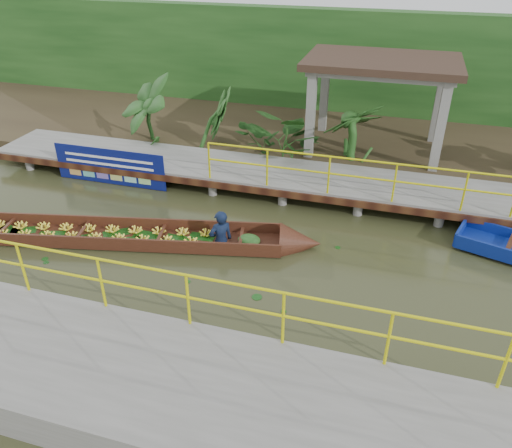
# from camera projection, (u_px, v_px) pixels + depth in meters

# --- Properties ---
(ground) EXTENTS (80.00, 80.00, 0.00)m
(ground) POSITION_uv_depth(u_px,v_px,m) (212.00, 251.00, 11.43)
(ground) COLOR #2D3118
(ground) RESTS_ON ground
(land_strip) EXTENTS (30.00, 8.00, 0.45)m
(land_strip) POSITION_uv_depth(u_px,v_px,m) (288.00, 133.00, 17.51)
(land_strip) COLOR #302518
(land_strip) RESTS_ON ground
(far_dock) EXTENTS (16.00, 2.06, 1.66)m
(far_dock) POSITION_uv_depth(u_px,v_px,m) (255.00, 173.00, 14.02)
(far_dock) COLOR slate
(far_dock) RESTS_ON ground
(near_dock) EXTENTS (18.00, 2.40, 1.73)m
(near_dock) POSITION_uv_depth(u_px,v_px,m) (174.00, 392.00, 7.57)
(near_dock) COLOR slate
(near_dock) RESTS_ON ground
(pavilion) EXTENTS (4.40, 3.00, 3.00)m
(pavilion) POSITION_uv_depth(u_px,v_px,m) (382.00, 72.00, 14.47)
(pavilion) COLOR slate
(pavilion) RESTS_ON ground
(foliage_backdrop) EXTENTS (30.00, 0.80, 4.00)m
(foliage_backdrop) POSITION_uv_depth(u_px,v_px,m) (305.00, 65.00, 18.68)
(foliage_backdrop) COLOR #184114
(foliage_backdrop) RESTS_ON ground
(vendor_boat) EXTENTS (9.37, 2.84, 2.00)m
(vendor_boat) POSITION_uv_depth(u_px,v_px,m) (133.00, 233.00, 11.72)
(vendor_boat) COLOR #33190D
(vendor_boat) RESTS_ON ground
(blue_banner) EXTENTS (3.42, 0.04, 1.07)m
(blue_banner) POSITION_uv_depth(u_px,v_px,m) (110.00, 167.00, 14.18)
(blue_banner) COLOR #0B145C
(blue_banner) RESTS_ON ground
(tropical_plants) EXTENTS (14.57, 1.57, 1.97)m
(tropical_plants) POSITION_uv_depth(u_px,v_px,m) (347.00, 126.00, 14.53)
(tropical_plants) COLOR #184114
(tropical_plants) RESTS_ON ground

